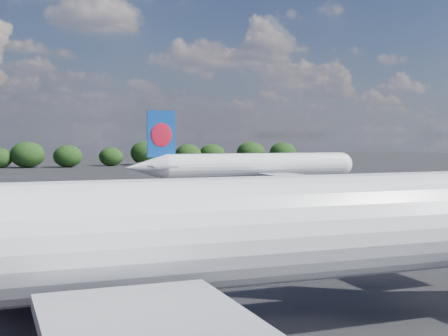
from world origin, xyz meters
name	(u,v)px	position (x,y,z in m)	size (l,w,h in m)	color
qantas_airliner	(190,238)	(8.05, -3.82, 5.44)	(54.56, 51.76, 17.88)	white
china_southern_airliner	(250,166)	(46.22, 76.35, 4.59)	(46.13, 43.82, 15.07)	white
billboard_yellow	(27,156)	(12.00, 182.00, 3.87)	(5.00, 0.30, 5.50)	yellow
horizon_treeline	(43,156)	(17.04, 180.12, 3.81)	(204.15, 16.40, 8.64)	black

